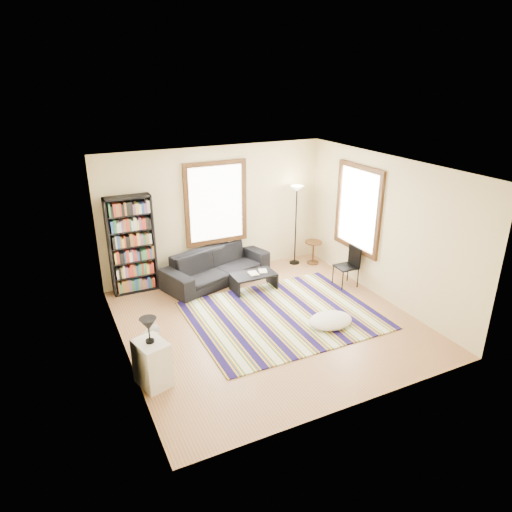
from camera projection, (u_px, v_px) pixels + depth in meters
name	position (u px, v px, depth m)	size (l,w,h in m)	color
floor	(268.00, 324.00, 8.28)	(5.00, 5.00, 0.10)	#AD764F
ceiling	(270.00, 164.00, 7.20)	(5.00, 5.00, 0.10)	white
wall_back	(215.00, 211.00, 9.87)	(5.00, 0.10, 2.80)	beige
wall_front	(364.00, 317.00, 5.61)	(5.00, 0.10, 2.80)	beige
wall_left	(115.00, 277.00, 6.71)	(0.10, 5.00, 2.80)	beige
wall_right	(386.00, 229.00, 8.77)	(0.10, 5.00, 2.80)	beige
window_back	(216.00, 203.00, 9.73)	(1.20, 0.06, 1.60)	white
window_right	(358.00, 209.00, 9.33)	(0.06, 1.20, 1.60)	white
rug	(283.00, 315.00, 8.47)	(3.35, 2.68, 0.02)	#140C40
sofa	(217.00, 266.00, 9.77)	(0.92, 2.35, 0.69)	black
bookshelf	(132.00, 245.00, 9.07)	(0.90, 0.30, 2.00)	black
coffee_table	(254.00, 282.00, 9.41)	(0.90, 0.50, 0.36)	black
book_a	(249.00, 274.00, 9.30)	(0.18, 0.24, 0.02)	beige
book_b	(259.00, 271.00, 9.44)	(0.16, 0.22, 0.02)	beige
floor_cushion	(330.00, 320.00, 8.10)	(0.81, 0.61, 0.20)	beige
floor_lamp	(296.00, 226.00, 10.44)	(0.30, 0.30, 1.86)	black
side_table	(313.00, 252.00, 10.69)	(0.40, 0.40, 0.54)	#4B2B12
folding_chair	(346.00, 267.00, 9.50)	(0.42, 0.40, 0.86)	black
white_cabinet	(152.00, 363.00, 6.49)	(0.38, 0.50, 0.70)	white
table_lamp	(149.00, 330.00, 6.29)	(0.24, 0.24, 0.38)	black
dog	(149.00, 335.00, 7.35)	(0.37, 0.52, 0.52)	silver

